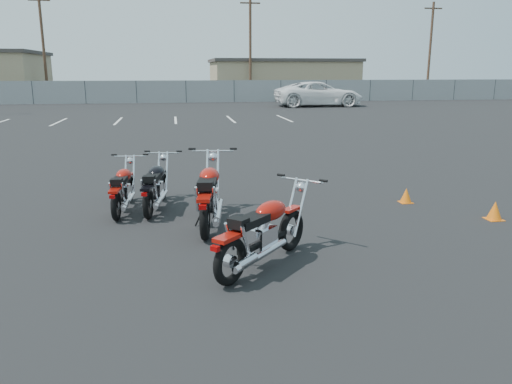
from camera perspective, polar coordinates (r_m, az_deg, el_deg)
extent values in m
plane|color=black|center=(7.87, -0.73, -5.69)|extent=(120.00, 120.00, 0.00)
torus|color=black|center=(10.47, -14.25, 0.38)|extent=(0.15, 0.56, 0.55)
cylinder|color=silver|center=(10.47, -14.25, 0.38)|extent=(0.11, 0.15, 0.15)
torus|color=black|center=(9.21, -15.69, -1.52)|extent=(0.15, 0.56, 0.55)
cylinder|color=silver|center=(9.21, -15.69, -1.52)|extent=(0.11, 0.15, 0.15)
cube|color=black|center=(9.83, -14.94, -0.30)|extent=(0.18, 0.96, 0.05)
cube|color=silver|center=(9.77, -15.01, -0.06)|extent=(0.29, 0.37, 0.27)
cylinder|color=silver|center=(9.73, -15.07, 0.88)|extent=(0.20, 0.25, 0.24)
ellipsoid|color=#A5130A|center=(9.91, -14.89, 1.87)|extent=(0.33, 0.55, 0.23)
cube|color=black|center=(9.49, -15.37, 1.22)|extent=(0.29, 0.52, 0.09)
cube|color=black|center=(9.27, -15.66, 1.14)|extent=(0.22, 0.18, 0.11)
cube|color=#A5130A|center=(9.12, -15.83, 0.19)|extent=(0.20, 0.40, 0.05)
cube|color=#A5130A|center=(10.41, -14.35, 1.92)|extent=(0.15, 0.32, 0.04)
cylinder|color=silver|center=(9.26, -14.95, 0.07)|extent=(0.06, 0.17, 0.36)
cylinder|color=silver|center=(9.31, -16.28, 0.05)|extent=(0.06, 0.17, 0.36)
cylinder|color=silver|center=(9.55, -14.37, -1.01)|extent=(0.18, 1.01, 0.12)
cylinder|color=silver|center=(9.27, -14.69, -1.36)|extent=(0.14, 0.33, 0.12)
cylinder|color=silver|center=(10.50, -13.80, 2.08)|extent=(0.08, 0.37, 0.72)
cylinder|color=silver|center=(10.53, -14.68, 2.06)|extent=(0.08, 0.37, 0.72)
sphere|color=silver|center=(10.61, -14.18, 3.49)|extent=(0.16, 0.16, 0.15)
cylinder|color=silver|center=(10.61, -14.19, 3.99)|extent=(0.64, 0.09, 0.03)
cylinder|color=black|center=(10.54, -12.51, 4.22)|extent=(0.11, 0.04, 0.03)
cylinder|color=black|center=(10.65, -15.92, 4.11)|extent=(0.11, 0.04, 0.03)
cylinder|color=black|center=(9.81, -15.71, -1.43)|extent=(0.14, 0.04, 0.27)
cube|color=#990505|center=(8.91, -16.11, -0.54)|extent=(0.10, 0.06, 0.05)
torus|color=black|center=(10.48, -10.66, 0.65)|extent=(0.20, 0.58, 0.57)
cylinder|color=silver|center=(10.48, -10.66, 0.65)|extent=(0.12, 0.17, 0.15)
torus|color=black|center=(9.16, -12.22, -1.32)|extent=(0.20, 0.58, 0.57)
cylinder|color=silver|center=(9.16, -12.22, -1.32)|extent=(0.12, 0.17, 0.15)
cube|color=black|center=(9.81, -11.40, -0.05)|extent=(0.26, 1.01, 0.06)
cube|color=silver|center=(9.75, -11.47, 0.21)|extent=(0.32, 0.40, 0.29)
cylinder|color=silver|center=(9.71, -11.52, 1.20)|extent=(0.23, 0.27, 0.25)
ellipsoid|color=black|center=(9.89, -11.31, 2.23)|extent=(0.38, 0.59, 0.24)
cube|color=black|center=(9.46, -11.83, 1.56)|extent=(0.33, 0.56, 0.10)
cube|color=black|center=(9.22, -12.14, 1.48)|extent=(0.24, 0.20, 0.11)
cube|color=black|center=(9.07, -12.34, 0.49)|extent=(0.24, 0.42, 0.05)
cube|color=black|center=(10.41, -10.74, 2.26)|extent=(0.18, 0.34, 0.04)
cylinder|color=silver|center=(9.21, -11.42, 0.35)|extent=(0.08, 0.18, 0.38)
cylinder|color=silver|center=(9.26, -12.81, 0.34)|extent=(0.08, 0.18, 0.38)
cylinder|color=silver|center=(9.52, -10.81, -0.80)|extent=(0.26, 1.05, 0.12)
cylinder|color=silver|center=(9.22, -11.17, -1.16)|extent=(0.17, 0.35, 0.13)
cylinder|color=silver|center=(10.51, -10.16, 2.42)|extent=(0.10, 0.38, 0.75)
cylinder|color=silver|center=(10.54, -11.08, 2.41)|extent=(0.10, 0.38, 0.75)
sphere|color=silver|center=(10.63, -10.53, 3.89)|extent=(0.18, 0.18, 0.15)
cylinder|color=silver|center=(10.63, -10.54, 4.42)|extent=(0.66, 0.14, 0.03)
cylinder|color=black|center=(10.55, -8.77, 4.63)|extent=(0.12, 0.05, 0.03)
cylinder|color=black|center=(10.67, -12.34, 4.58)|extent=(0.12, 0.05, 0.03)
cylinder|color=black|center=(9.79, -12.23, -1.22)|extent=(0.15, 0.05, 0.29)
cube|color=#990505|center=(8.85, -12.66, -0.27)|extent=(0.10, 0.07, 0.06)
torus|color=black|center=(9.47, -5.00, -0.23)|extent=(0.22, 0.69, 0.68)
cylinder|color=silver|center=(9.47, -5.00, -0.23)|extent=(0.14, 0.20, 0.18)
torus|color=black|center=(7.89, -5.86, -3.11)|extent=(0.22, 0.69, 0.68)
cylinder|color=silver|center=(7.89, -5.86, -3.11)|extent=(0.14, 0.20, 0.18)
cube|color=black|center=(8.67, -5.40, -1.25)|extent=(0.29, 1.19, 0.07)
cube|color=silver|center=(8.59, -5.44, -0.91)|extent=(0.38, 0.47, 0.34)
cylinder|color=silver|center=(8.55, -5.47, 0.41)|extent=(0.27, 0.31, 0.30)
ellipsoid|color=#A5130A|center=(8.76, -5.36, 1.81)|extent=(0.44, 0.70, 0.29)
cube|color=black|center=(8.24, -5.64, 0.88)|extent=(0.38, 0.66, 0.11)
cube|color=black|center=(7.96, -5.82, 0.74)|extent=(0.28, 0.24, 0.14)
cube|color=#A5130A|center=(7.78, -5.93, -0.64)|extent=(0.27, 0.50, 0.06)
cube|color=#A5130A|center=(9.39, -5.05, 1.88)|extent=(0.20, 0.40, 0.05)
cylinder|color=silver|center=(7.97, -4.83, -0.81)|extent=(0.09, 0.21, 0.44)
cylinder|color=silver|center=(7.99, -6.77, -0.81)|extent=(0.09, 0.21, 0.44)
cylinder|color=silver|center=(8.34, -4.33, -2.30)|extent=(0.29, 1.25, 0.15)
cylinder|color=silver|center=(7.99, -4.49, -2.86)|extent=(0.19, 0.42, 0.15)
cylinder|color=silver|center=(9.51, -4.38, 2.09)|extent=(0.12, 0.45, 0.89)
cylinder|color=silver|center=(9.53, -5.60, 2.08)|extent=(0.12, 0.45, 0.89)
sphere|color=silver|center=(9.64, -4.95, 4.01)|extent=(0.21, 0.21, 0.18)
cylinder|color=silver|center=(9.65, -4.95, 4.70)|extent=(0.79, 0.15, 0.03)
cylinder|color=black|center=(9.60, -2.60, 4.96)|extent=(0.14, 0.06, 0.04)
cylinder|color=black|center=(9.66, -7.32, 4.92)|extent=(0.14, 0.06, 0.04)
cylinder|color=black|center=(8.63, -6.47, -2.82)|extent=(0.18, 0.05, 0.34)
cube|color=#990505|center=(7.51, -6.12, -1.74)|extent=(0.12, 0.08, 0.07)
torus|color=black|center=(7.43, 4.03, -4.38)|extent=(0.51, 0.53, 0.62)
cylinder|color=silver|center=(7.43, 4.03, -4.38)|extent=(0.19, 0.19, 0.17)
torus|color=black|center=(6.25, -2.97, -7.93)|extent=(0.51, 0.53, 0.62)
cylinder|color=silver|center=(6.25, -2.97, -7.93)|extent=(0.19, 0.19, 0.17)
cube|color=black|center=(6.81, 0.84, -5.68)|extent=(0.82, 0.86, 0.06)
cube|color=silver|center=(6.75, 0.60, -5.31)|extent=(0.48, 0.48, 0.31)
cylinder|color=silver|center=(6.69, 0.60, -3.80)|extent=(0.33, 0.33, 0.27)
ellipsoid|color=#A5130A|center=(6.84, 1.71, -2.15)|extent=(0.64, 0.65, 0.26)
cube|color=black|center=(6.45, -0.66, -3.32)|extent=(0.59, 0.60, 0.10)
cube|color=black|center=(6.24, -2.02, -3.54)|extent=(0.29, 0.29, 0.12)
cube|color=#A5130A|center=(6.13, -3.13, -5.15)|extent=(0.43, 0.44, 0.05)
cube|color=#A5130A|center=(7.34, 4.07, -1.96)|extent=(0.34, 0.35, 0.04)
cylinder|color=silver|center=(6.21, -1.22, -5.52)|extent=(0.17, 0.17, 0.41)
cylinder|color=silver|center=(6.35, -3.05, -5.10)|extent=(0.17, 0.17, 0.41)
cylinder|color=silver|center=(6.51, 0.55, -7.23)|extent=(0.85, 0.89, 0.13)
cylinder|color=silver|center=(6.24, -1.14, -7.95)|extent=(0.34, 0.35, 0.14)
cylinder|color=silver|center=(7.40, 5.18, -1.81)|extent=(0.32, 0.33, 0.82)
cylinder|color=silver|center=(7.48, 3.93, -1.60)|extent=(0.32, 0.33, 0.82)
sphere|color=silver|center=(7.51, 5.21, 0.55)|extent=(0.23, 0.23, 0.17)
cylinder|color=silver|center=(7.51, 5.31, 1.35)|extent=(0.55, 0.52, 0.03)
cylinder|color=black|center=(7.32, 7.72, 1.29)|extent=(0.12, 0.11, 0.04)
cylinder|color=black|center=(7.66, 2.87, 1.96)|extent=(0.12, 0.11, 0.04)
cylinder|color=black|center=(6.88, -0.66, -7.24)|extent=(0.13, 0.13, 0.31)
cube|color=#990505|center=(5.95, -4.70, -6.45)|extent=(0.12, 0.12, 0.06)
cone|color=orange|center=(10.56, 16.78, -0.34)|extent=(0.23, 0.23, 0.29)
cube|color=orange|center=(10.59, 16.73, -1.13)|extent=(0.25, 0.25, 0.01)
cone|color=orange|center=(9.93, 25.63, -1.89)|extent=(0.26, 0.26, 0.33)
cube|color=orange|center=(9.97, 25.53, -2.82)|extent=(0.28, 0.28, 0.01)
cube|color=gray|center=(42.39, -8.00, 11.30)|extent=(80.00, 0.04, 1.80)
cylinder|color=black|center=(43.75, -24.18, 10.33)|extent=(0.06, 0.06, 1.80)
cylinder|color=black|center=(42.93, -18.93, 10.74)|extent=(0.06, 0.06, 1.80)
cylinder|color=black|center=(42.47, -13.50, 11.07)|extent=(0.06, 0.06, 1.80)
cylinder|color=black|center=(42.39, -8.00, 11.30)|extent=(0.06, 0.06, 1.80)
cylinder|color=black|center=(42.68, -2.52, 11.44)|extent=(0.06, 0.06, 1.80)
cylinder|color=black|center=(43.34, 2.84, 11.47)|extent=(0.06, 0.06, 1.80)
cylinder|color=black|center=(44.35, 8.01, 11.41)|extent=(0.06, 0.06, 1.80)
cylinder|color=black|center=(45.69, 12.90, 11.27)|extent=(0.06, 0.06, 1.80)
cylinder|color=black|center=(47.34, 17.47, 11.06)|extent=(0.06, 0.06, 1.80)
cylinder|color=black|center=(49.25, 21.71, 10.81)|extent=(0.06, 0.06, 1.80)
cylinder|color=black|center=(51.41, 25.61, 10.52)|extent=(0.06, 0.06, 1.80)
cube|color=tan|center=(52.53, 2.93, 12.74)|extent=(14.00, 9.00, 3.40)
cube|color=#423B37|center=(52.53, 2.96, 14.76)|extent=(14.40, 9.40, 0.30)
cylinder|color=#442D1F|center=(48.61, -23.11, 14.92)|extent=(0.24, 0.24, 9.00)
cube|color=#442D1F|center=(48.92, -23.57, 19.47)|extent=(1.80, 0.12, 0.12)
cylinder|color=#442D1F|center=(46.92, -0.65, 16.06)|extent=(0.24, 0.24, 9.00)
cube|color=#442D1F|center=(47.23, -0.67, 20.79)|extent=(1.80, 0.12, 0.12)
cylinder|color=#442D1F|center=(53.62, 19.26, 15.03)|extent=(0.24, 0.24, 9.00)
cube|color=#442D1F|center=(53.89, 19.61, 19.17)|extent=(1.80, 0.12, 0.12)
cube|color=silver|center=(28.09, -21.61, 7.46)|extent=(0.12, 4.00, 0.01)
cube|color=silver|center=(27.61, -15.47, 7.83)|extent=(0.12, 4.00, 0.01)
cube|color=silver|center=(27.46, -9.18, 8.12)|extent=(0.12, 4.00, 0.01)
cube|color=silver|center=(27.64, -2.88, 8.31)|extent=(0.12, 4.00, 0.01)
cube|color=silver|center=(28.13, 3.26, 8.40)|extent=(0.12, 4.00, 0.01)
imported|color=white|center=(37.94, 7.19, 11.85)|extent=(3.11, 7.53, 2.84)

